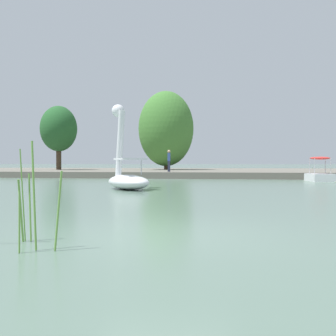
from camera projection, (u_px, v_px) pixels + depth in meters
name	position (u px, v px, depth m)	size (l,w,h in m)	color
ground_plane	(162.00, 235.00, 7.48)	(663.66, 663.66, 0.00)	#567060
shore_bank_far	(225.00, 172.00, 44.89)	(147.99, 25.02, 0.50)	#6B665B
swan_boat	(127.00, 173.00, 20.12)	(3.16, 3.49, 4.10)	white
pedal_boat_red	(320.00, 174.00, 29.10)	(1.77, 2.53, 1.65)	white
tree_willow_near_path	(166.00, 129.00, 46.13)	(8.15, 8.14, 8.40)	#4C3823
tree_broadleaf_left	(59.00, 129.00, 45.17)	(5.08, 5.59, 6.69)	#423323
person_on_path	(169.00, 160.00, 35.19)	(0.24, 0.24, 1.78)	#23283D
reed_clump_foreground	(14.00, 205.00, 6.51)	(2.06, 1.01, 1.57)	#669942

